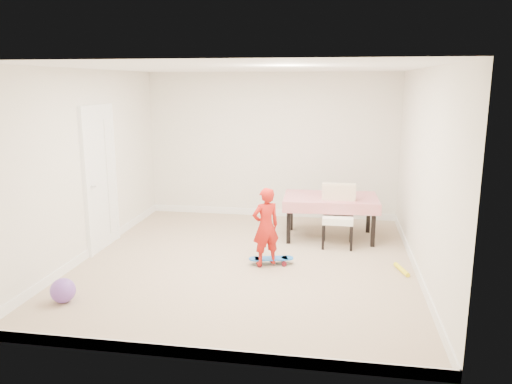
% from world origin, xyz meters
% --- Properties ---
extents(ground, '(5.00, 5.00, 0.00)m').
position_xyz_m(ground, '(0.00, 0.00, 0.00)').
color(ground, tan).
rests_on(ground, ground).
extents(ceiling, '(4.50, 5.00, 0.04)m').
position_xyz_m(ceiling, '(0.00, 0.00, 2.58)').
color(ceiling, white).
rests_on(ceiling, wall_back).
extents(wall_back, '(4.50, 0.04, 2.60)m').
position_xyz_m(wall_back, '(0.00, 2.48, 1.30)').
color(wall_back, silver).
rests_on(wall_back, ground).
extents(wall_front, '(4.50, 0.04, 2.60)m').
position_xyz_m(wall_front, '(0.00, -2.48, 1.30)').
color(wall_front, silver).
rests_on(wall_front, ground).
extents(wall_left, '(0.04, 5.00, 2.60)m').
position_xyz_m(wall_left, '(-2.23, 0.00, 1.30)').
color(wall_left, silver).
rests_on(wall_left, ground).
extents(wall_right, '(0.04, 5.00, 2.60)m').
position_xyz_m(wall_right, '(2.23, 0.00, 1.30)').
color(wall_right, silver).
rests_on(wall_right, ground).
extents(door, '(0.11, 0.94, 2.11)m').
position_xyz_m(door, '(-2.22, 0.30, 1.02)').
color(door, white).
rests_on(door, ground).
extents(baseboard_back, '(4.50, 0.02, 0.12)m').
position_xyz_m(baseboard_back, '(0.00, 2.49, 0.06)').
color(baseboard_back, white).
rests_on(baseboard_back, ground).
extents(baseboard_front, '(4.50, 0.02, 0.12)m').
position_xyz_m(baseboard_front, '(0.00, -2.49, 0.06)').
color(baseboard_front, white).
rests_on(baseboard_front, ground).
extents(baseboard_left, '(0.02, 5.00, 0.12)m').
position_xyz_m(baseboard_left, '(-2.24, 0.00, 0.06)').
color(baseboard_left, white).
rests_on(baseboard_left, ground).
extents(baseboard_right, '(0.02, 5.00, 0.12)m').
position_xyz_m(baseboard_right, '(2.24, 0.00, 0.06)').
color(baseboard_right, white).
rests_on(baseboard_right, ground).
extents(dining_table, '(1.48, 0.98, 0.67)m').
position_xyz_m(dining_table, '(1.10, 1.31, 0.34)').
color(dining_table, '#A80B08').
rests_on(dining_table, ground).
extents(dining_chair, '(0.51, 0.59, 0.93)m').
position_xyz_m(dining_chair, '(1.22, 0.92, 0.46)').
color(dining_chair, beige).
rests_on(dining_chair, ground).
extents(skateboard, '(0.64, 0.36, 0.09)m').
position_xyz_m(skateboard, '(0.35, -0.02, 0.05)').
color(skateboard, blue).
rests_on(skateboard, ground).
extents(child, '(0.46, 0.42, 1.05)m').
position_xyz_m(child, '(0.28, -0.11, 0.52)').
color(child, red).
rests_on(child, ground).
extents(balloon, '(0.28, 0.28, 0.28)m').
position_xyz_m(balloon, '(-1.80, -1.59, 0.14)').
color(balloon, purple).
rests_on(balloon, ground).
extents(foam_toy, '(0.17, 0.40, 0.06)m').
position_xyz_m(foam_toy, '(2.06, -0.02, 0.03)').
color(foam_toy, yellow).
rests_on(foam_toy, ground).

